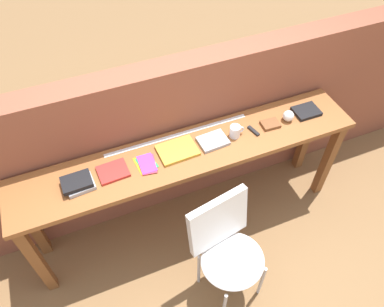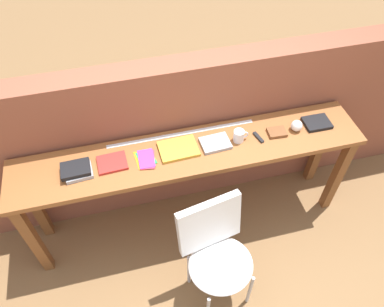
# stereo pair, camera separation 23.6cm
# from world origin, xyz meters

# --- Properties ---
(ground_plane) EXTENTS (40.00, 40.00, 0.00)m
(ground_plane) POSITION_xyz_m (0.00, 0.00, 0.00)
(ground_plane) COLOR brown
(brick_wall_back) EXTENTS (6.00, 0.20, 1.37)m
(brick_wall_back) POSITION_xyz_m (0.00, 0.64, 0.69)
(brick_wall_back) COLOR brown
(brick_wall_back) RESTS_ON ground
(sideboard) EXTENTS (2.50, 0.44, 0.88)m
(sideboard) POSITION_xyz_m (0.00, 0.30, 0.74)
(sideboard) COLOR brown
(sideboard) RESTS_ON ground
(chair_white_moulded) EXTENTS (0.52, 0.53, 0.89)m
(chair_white_moulded) POSITION_xyz_m (0.03, -0.31, 0.53)
(chair_white_moulded) COLOR white
(chair_white_moulded) RESTS_ON ground
(book_stack_leftmost) EXTENTS (0.20, 0.16, 0.06)m
(book_stack_leftmost) POSITION_xyz_m (-0.77, 0.28, 0.91)
(book_stack_leftmost) COLOR #9E9EA3
(book_stack_leftmost) RESTS_ON sideboard
(magazine_cycling) EXTENTS (0.20, 0.17, 0.02)m
(magazine_cycling) POSITION_xyz_m (-0.54, 0.31, 0.89)
(magazine_cycling) COLOR red
(magazine_cycling) RESTS_ON sideboard
(pamphlet_pile_colourful) EXTENTS (0.15, 0.19, 0.01)m
(pamphlet_pile_colourful) POSITION_xyz_m (-0.31, 0.29, 0.89)
(pamphlet_pile_colourful) COLOR orange
(pamphlet_pile_colourful) RESTS_ON sideboard
(book_open_centre) EXTENTS (0.27, 0.21, 0.02)m
(book_open_centre) POSITION_xyz_m (-0.08, 0.32, 0.89)
(book_open_centre) COLOR gold
(book_open_centre) RESTS_ON sideboard
(book_grey_hardcover) EXTENTS (0.21, 0.17, 0.02)m
(book_grey_hardcover) POSITION_xyz_m (0.18, 0.31, 0.89)
(book_grey_hardcover) COLOR #9E9EA3
(book_grey_hardcover) RESTS_ON sideboard
(mug) EXTENTS (0.11, 0.08, 0.09)m
(mug) POSITION_xyz_m (0.36, 0.31, 0.92)
(mug) COLOR white
(mug) RESTS_ON sideboard
(multitool_folded) EXTENTS (0.05, 0.11, 0.02)m
(multitool_folded) POSITION_xyz_m (0.50, 0.29, 0.89)
(multitool_folded) COLOR black
(multitool_folded) RESTS_ON sideboard
(leather_journal_brown) EXTENTS (0.14, 0.11, 0.02)m
(leather_journal_brown) POSITION_xyz_m (0.65, 0.30, 0.89)
(leather_journal_brown) COLOR brown
(leather_journal_brown) RESTS_ON sideboard
(sports_ball_small) EXTENTS (0.08, 0.08, 0.08)m
(sports_ball_small) POSITION_xyz_m (0.79, 0.31, 0.92)
(sports_ball_small) COLOR silver
(sports_ball_small) RESTS_ON sideboard
(book_repair_rightmost) EXTENTS (0.19, 0.16, 0.03)m
(book_repair_rightmost) POSITION_xyz_m (0.97, 0.32, 0.89)
(book_repair_rightmost) COLOR black
(book_repair_rightmost) RESTS_ON sideboard
(ruler_metal_back_edge) EXTENTS (1.08, 0.03, 0.00)m
(ruler_metal_back_edge) POSITION_xyz_m (-0.02, 0.47, 0.88)
(ruler_metal_back_edge) COLOR silver
(ruler_metal_back_edge) RESTS_ON sideboard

